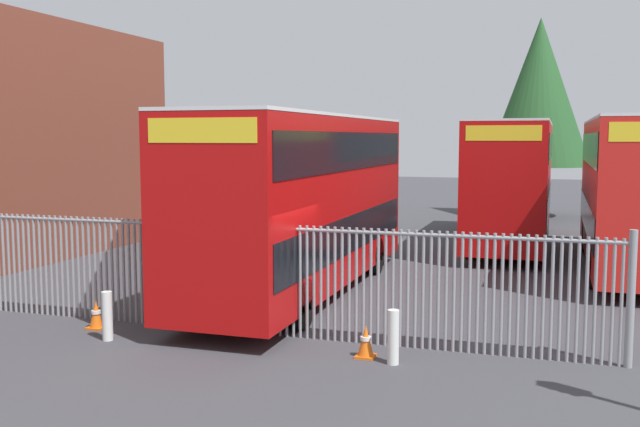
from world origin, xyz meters
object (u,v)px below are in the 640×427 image
object	(u,v)px
double_decker_bus_near_gate	(304,196)
traffic_cone_mid_forecourt	(96,315)
double_decker_bus_behind_fence_right	(513,178)
bollard_center_front	(393,337)
traffic_cone_by_gate	(366,341)
bollard_near_left	(107,316)
double_decker_bus_behind_fence_left	(633,187)

from	to	relation	value
double_decker_bus_near_gate	traffic_cone_mid_forecourt	xyz separation A→B (m)	(-2.86, -4.60, -2.13)
double_decker_bus_behind_fence_right	bollard_center_front	world-z (taller)	double_decker_bus_behind_fence_right
traffic_cone_by_gate	double_decker_bus_behind_fence_right	bearing A→B (deg)	83.72
double_decker_bus_near_gate	bollard_center_front	distance (m)	6.36
bollard_near_left	bollard_center_front	bearing A→B (deg)	2.62
double_decker_bus_behind_fence_left	traffic_cone_by_gate	distance (m)	12.21
double_decker_bus_near_gate	bollard_center_front	bearing A→B (deg)	-55.97
bollard_near_left	double_decker_bus_behind_fence_right	bearing A→B (deg)	66.55
double_decker_bus_near_gate	bollard_near_left	world-z (taller)	double_decker_bus_near_gate
bollard_near_left	traffic_cone_by_gate	xyz separation A→B (m)	(4.98, 0.49, -0.19)
double_decker_bus_behind_fence_left	double_decker_bus_behind_fence_right	xyz separation A→B (m)	(-3.63, 3.91, 0.00)
bollard_center_front	traffic_cone_by_gate	xyz separation A→B (m)	(-0.54, 0.23, -0.19)
bollard_center_front	traffic_cone_mid_forecourt	bearing A→B (deg)	176.17
bollard_center_front	traffic_cone_mid_forecourt	size ratio (longest dim) A/B	1.61
double_decker_bus_behind_fence_right	bollard_center_front	distance (m)	15.12
bollard_near_left	double_decker_bus_behind_fence_left	bearing A→B (deg)	47.85
double_decker_bus_near_gate	double_decker_bus_behind_fence_right	size ratio (longest dim) A/B	1.00
bollard_near_left	traffic_cone_mid_forecourt	size ratio (longest dim) A/B	1.61
bollard_center_front	traffic_cone_by_gate	bearing A→B (deg)	156.76
traffic_cone_mid_forecourt	bollard_center_front	bearing A→B (deg)	-3.83
double_decker_bus_behind_fence_right	traffic_cone_mid_forecourt	xyz separation A→B (m)	(-7.32, -14.54, -2.13)
bollard_center_front	double_decker_bus_behind_fence_right	bearing A→B (deg)	85.88
bollard_near_left	traffic_cone_by_gate	distance (m)	5.00
double_decker_bus_near_gate	traffic_cone_mid_forecourt	size ratio (longest dim) A/B	18.32
traffic_cone_by_gate	bollard_center_front	bearing A→B (deg)	-23.24
bollard_near_left	bollard_center_front	xyz separation A→B (m)	(5.52, 0.25, 0.00)
double_decker_bus_behind_fence_right	bollard_near_left	distance (m)	16.69
double_decker_bus_behind_fence_left	traffic_cone_mid_forecourt	distance (m)	15.42
bollard_near_left	traffic_cone_mid_forecourt	world-z (taller)	bollard_near_left
double_decker_bus_behind_fence_right	traffic_cone_by_gate	xyz separation A→B (m)	(-1.62, -14.72, -2.13)
traffic_cone_mid_forecourt	bollard_near_left	bearing A→B (deg)	-42.74
traffic_cone_by_gate	double_decker_bus_near_gate	bearing A→B (deg)	120.74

